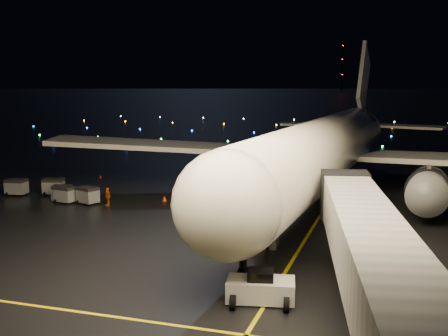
{
  "coord_description": "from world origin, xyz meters",
  "views": [
    {
      "loc": [
        19.03,
        -35.95,
        12.78
      ],
      "look_at": [
        3.86,
        12.0,
        5.0
      ],
      "focal_mm": 45.0,
      "sensor_mm": 36.0,
      "label": 1
    }
  ],
  "objects": [
    {
      "name": "radio_mast",
      "position": [
        -60.0,
        740.0,
        32.0
      ],
      "size": [
        1.8,
        1.8,
        64.0
      ],
      "primitive_type": "cylinder",
      "color": "black",
      "rests_on": "ground"
    },
    {
      "name": "safety_cone_0",
      "position": [
        3.14,
        14.89,
        0.23
      ],
      "size": [
        0.43,
        0.43,
        0.46
      ],
      "primitive_type": "cone",
      "rotation": [
        0.0,
        0.0,
        0.07
      ],
      "color": "#F53B06",
      "rests_on": "ground"
    },
    {
      "name": "baggage_cart_1",
      "position": [
        -15.5,
        15.33,
        0.86
      ],
      "size": [
        2.38,
        2.0,
        1.72
      ],
      "primitive_type": "cube",
      "rotation": [
        0.0,
        0.0,
        0.33
      ],
      "color": "gray",
      "rests_on": "ground"
    },
    {
      "name": "ground",
      "position": [
        0.0,
        300.0,
        0.0
      ],
      "size": [
        2000.0,
        2000.0,
        0.0
      ],
      "primitive_type": "plane",
      "color": "black",
      "rests_on": "ground"
    },
    {
      "name": "safety_cone_2",
      "position": [
        -4.97,
        18.61,
        0.28
      ],
      "size": [
        0.61,
        0.61,
        0.56
      ],
      "primitive_type": "cone",
      "rotation": [
        0.0,
        0.0,
        -0.3
      ],
      "color": "#F53B06",
      "rests_on": "ground"
    },
    {
      "name": "baggage_cart_0",
      "position": [
        -12.05,
        14.81,
        0.91
      ],
      "size": [
        2.54,
        2.18,
        1.82
      ],
      "primitive_type": "cube",
      "rotation": [
        0.0,
        0.0,
        -0.38
      ],
      "color": "gray",
      "rests_on": "ground"
    },
    {
      "name": "taxiway_lights",
      "position": [
        0.0,
        106.0,
        0.18
      ],
      "size": [
        164.0,
        92.0,
        0.36
      ],
      "primitive_type": null,
      "color": "black",
      "rests_on": "ground"
    },
    {
      "name": "pushback_tug",
      "position": [
        11.62,
        -5.38,
        0.94
      ],
      "size": [
        4.28,
        2.79,
        1.89
      ],
      "primitive_type": "cube",
      "rotation": [
        0.0,
        0.0,
        0.19
      ],
      "color": "silver",
      "rests_on": "ground"
    },
    {
      "name": "baggage_cart_4",
      "position": [
        -18.38,
        17.97,
        0.93
      ],
      "size": [
        2.48,
        2.0,
        1.86
      ],
      "primitive_type": "cube",
      "rotation": [
        0.0,
        0.0,
        0.23
      ],
      "color": "gray",
      "rests_on": "ground"
    },
    {
      "name": "safety_cone_1",
      "position": [
        -0.84,
        20.01,
        0.24
      ],
      "size": [
        0.44,
        0.44,
        0.48
      ],
      "primitive_type": "cone",
      "rotation": [
        0.0,
        0.0,
        0.06
      ],
      "color": "#F53B06",
      "rests_on": "ground"
    },
    {
      "name": "airliner",
      "position": [
        11.65,
        25.62,
        9.36
      ],
      "size": [
        69.85,
        66.75,
        18.72
      ],
      "primitive_type": null,
      "rotation": [
        0.0,
        0.0,
        -0.06
      ],
      "color": "silver",
      "rests_on": "ground"
    },
    {
      "name": "crew_c",
      "position": [
        -9.69,
        14.76,
        0.96
      ],
      "size": [
        1.18,
        1.05,
        1.91
      ],
      "primitive_type": "imported",
      "rotation": [
        0.0,
        0.0,
        -0.65
      ],
      "color": "#E05809",
      "rests_on": "ground"
    },
    {
      "name": "lane_centre",
      "position": [
        12.0,
        15.0,
        0.01
      ],
      "size": [
        0.25,
        80.0,
        0.02
      ],
      "primitive_type": "cube",
      "color": "yellow",
      "rests_on": "ground"
    },
    {
      "name": "belt_loader",
      "position": [
        7.9,
        5.45,
        1.68
      ],
      "size": [
        7.04,
        2.39,
        3.35
      ],
      "primitive_type": null,
      "rotation": [
        0.0,
        0.0,
        0.07
      ],
      "color": "silver",
      "rests_on": "ground"
    },
    {
      "name": "baggage_cart_3",
      "position": [
        -22.18,
        16.4,
        0.93
      ],
      "size": [
        2.35,
        1.77,
        1.87
      ],
      "primitive_type": "cube",
      "rotation": [
        0.0,
        0.0,
        0.11
      ],
      "color": "gray",
      "rests_on": "ground"
    },
    {
      "name": "safety_cone_3",
      "position": [
        -19.03,
        29.54,
        0.23
      ],
      "size": [
        0.52,
        0.52,
        0.45
      ],
      "primitive_type": "cone",
      "rotation": [
        0.0,
        0.0,
        -0.39
      ],
      "color": "#F53B06",
      "rests_on": "ground"
    },
    {
      "name": "baggage_cart_2",
      "position": [
        -14.64,
        14.59,
        0.88
      ],
      "size": [
        2.29,
        1.79,
        1.76
      ],
      "primitive_type": "cube",
      "rotation": [
        0.0,
        0.0,
        -0.17
      ],
      "color": "gray",
      "rests_on": "ground"
    }
  ]
}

